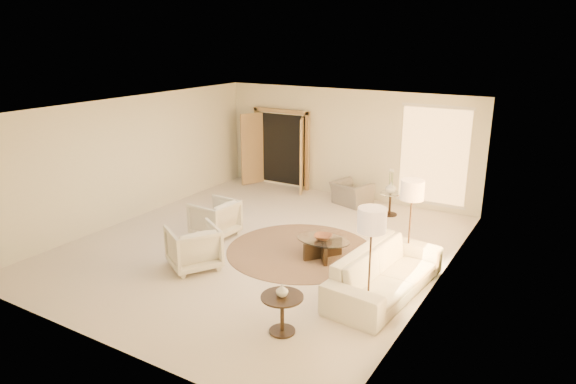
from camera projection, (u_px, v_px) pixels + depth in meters
The scene contains 18 objects.
room at pixel (260, 180), 10.02m from camera, with size 7.04×8.04×2.83m.
windows_right at pixel (438, 210), 8.42m from camera, with size 0.10×6.40×2.40m, color #FFBD66, non-canonical shape.
window_back_corner at pixel (434, 156), 12.14m from camera, with size 1.70×0.10×2.40m, color #FFBD66, non-canonical shape.
curtains_right at pixel (448, 198), 9.20m from camera, with size 0.06×5.20×2.60m, color tan, non-canonical shape.
french_doors at pixel (280, 149), 14.18m from camera, with size 1.95×0.66×2.16m.
area_rug at pixel (301, 251), 10.18m from camera, with size 2.94×2.94×0.01m, color #453022.
sofa at pixel (386, 273), 8.42m from camera, with size 2.55×1.00×0.74m, color silver.
armchair_left at pixel (215, 216), 10.84m from camera, with size 0.83×0.78×0.86m, color silver.
armchair_right at pixel (193, 245), 9.34m from camera, with size 0.86×0.80×0.88m, color silver.
accent_chair at pixel (352, 190), 12.86m from camera, with size 0.88×0.57×0.77m, color gray.
coffee_table at pixel (323, 246), 9.78m from camera, with size 1.08×1.08×0.39m.
end_table at pixel (282, 308), 7.29m from camera, with size 0.61×0.61×0.58m.
side_table at pixel (390, 202), 12.11m from camera, with size 0.47×0.47×0.55m.
floor_lamp_near at pixel (412, 194), 8.95m from camera, with size 0.41×0.41×1.70m.
floor_lamp_far at pixel (372, 225), 7.41m from camera, with size 0.42×0.42×1.73m.
bowl at pixel (323, 237), 9.73m from camera, with size 0.35×0.35×0.08m, color brown.
end_vase at pixel (282, 290), 7.21m from camera, with size 0.18×0.18×0.19m, color silver.
side_vase at pixel (391, 187), 12.01m from camera, with size 0.25×0.25×0.27m, color silver.
Camera 1 is at (5.42, -8.00, 4.12)m, focal length 32.00 mm.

